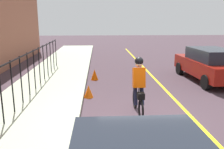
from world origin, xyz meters
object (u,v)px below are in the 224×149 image
traffic_cone_near (95,75)px  traffic_cone_far (89,91)px  cyclist_lead (139,87)px  patrol_sedan (209,64)px

traffic_cone_near → traffic_cone_far: 2.74m
cyclist_lead → traffic_cone_near: (4.56, 1.41, -0.65)m
cyclist_lead → patrol_sedan: bearing=-46.0°
patrol_sedan → traffic_cone_near: bearing=82.5°
patrol_sedan → traffic_cone_far: patrol_sedan is taller
traffic_cone_near → traffic_cone_far: traffic_cone_near is taller
patrol_sedan → traffic_cone_far: (-2.25, 5.72, -0.59)m
traffic_cone_far → traffic_cone_near: bearing=-4.0°
patrol_sedan → traffic_cone_far: size_ratio=9.34×
cyclist_lead → traffic_cone_far: bearing=40.5°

